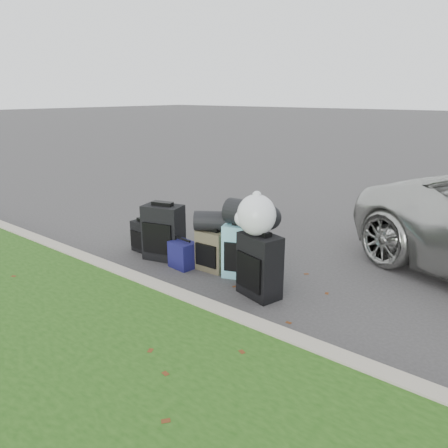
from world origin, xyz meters
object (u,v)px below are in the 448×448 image
Objects in this scene: suitcase_small_black at (144,237)px; tote_navy at (183,255)px; suitcase_olive at (212,251)px; suitcase_large_black_right at (260,266)px; suitcase_large_black_left at (164,232)px; suitcase_teal at (243,251)px; tote_green at (153,227)px.

suitcase_small_black reaches higher than tote_navy.
suitcase_large_black_right is at bearing -18.08° from suitcase_olive.
suitcase_large_black_right is at bearing 3.11° from tote_navy.
suitcase_large_black_right is (0.88, -0.23, 0.09)m from suitcase_olive.
suitcase_large_black_left is 1.14× the size of suitcase_teal.
suitcase_large_black_right is at bearing -20.53° from suitcase_large_black_left.
suitcase_large_black_left is 1.65m from suitcase_large_black_right.
suitcase_large_black_right is 1.24m from tote_navy.
suitcase_large_black_right is (0.46, -0.31, 0.03)m from suitcase_teal.
suitcase_teal is 1.97m from tote_green.
tote_green reaches higher than tote_navy.
suitcase_large_black_left is 1.05× the size of suitcase_large_black_right.
suitcase_small_black is 0.46m from suitcase_large_black_left.
suitcase_large_black_left is 0.92m from tote_green.
suitcase_large_black_left is 0.47m from tote_navy.
suitcase_olive is 0.43m from suitcase_teal.
suitcase_teal is 0.82m from tote_navy.
tote_green is (-1.52, 0.38, -0.08)m from suitcase_olive.
suitcase_teal is (1.18, 0.18, -0.04)m from suitcase_large_black_left.
suitcase_large_black_left is (0.43, -0.01, 0.15)m from suitcase_small_black.
tote_green is (-1.94, 0.30, -0.15)m from suitcase_teal.
suitcase_small_black is 0.59× the size of suitcase_large_black_left.
suitcase_large_black_right is 1.99× the size of tote_green.
suitcase_teal is 0.56m from suitcase_large_black_right.
suitcase_olive is at bearing 168.56° from suitcase_teal.
suitcase_small_black is 1.27× the size of tote_navy.
suitcase_large_black_right is (2.07, -0.14, 0.14)m from suitcase_small_black.
suitcase_large_black_left reaches higher than suitcase_small_black.
suitcase_large_black_right reaches higher than suitcase_teal.
suitcase_teal is at bearing 24.17° from tote_navy.
suitcase_teal is (1.61, 0.17, 0.11)m from suitcase_small_black.
suitcase_olive is 0.40m from tote_navy.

